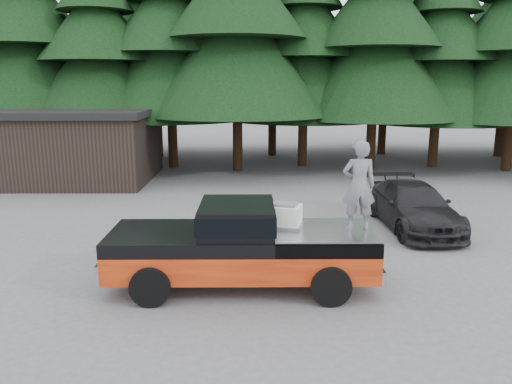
{
  "coord_description": "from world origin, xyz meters",
  "views": [
    {
      "loc": [
        -0.24,
        -11.12,
        4.52
      ],
      "look_at": [
        -0.16,
        0.0,
        2.05
      ],
      "focal_mm": 35.0,
      "sensor_mm": 36.0,
      "label": 1
    }
  ],
  "objects_px": {
    "pickup_truck": "(242,258)",
    "man_on_bed": "(359,186)",
    "utility_building": "(64,144)",
    "parked_car": "(413,206)",
    "air_compressor": "(285,216)"
  },
  "relations": [
    {
      "from": "pickup_truck",
      "to": "man_on_bed",
      "type": "distance_m",
      "value": 3.03
    },
    {
      "from": "utility_building",
      "to": "parked_car",
      "type": "bearing_deg",
      "value": -30.04
    },
    {
      "from": "air_compressor",
      "to": "parked_car",
      "type": "bearing_deg",
      "value": 61.28
    },
    {
      "from": "air_compressor",
      "to": "man_on_bed",
      "type": "height_order",
      "value": "man_on_bed"
    },
    {
      "from": "utility_building",
      "to": "pickup_truck",
      "type": "bearing_deg",
      "value": -55.89
    },
    {
      "from": "air_compressor",
      "to": "parked_car",
      "type": "distance_m",
      "value": 6.2
    },
    {
      "from": "pickup_truck",
      "to": "man_on_bed",
      "type": "bearing_deg",
      "value": -0.13
    },
    {
      "from": "pickup_truck",
      "to": "air_compressor",
      "type": "distance_m",
      "value": 1.34
    },
    {
      "from": "man_on_bed",
      "to": "parked_car",
      "type": "bearing_deg",
      "value": -119.5
    },
    {
      "from": "pickup_truck",
      "to": "parked_car",
      "type": "xyz_separation_m",
      "value": [
        5.28,
        4.59,
        0.03
      ]
    },
    {
      "from": "air_compressor",
      "to": "utility_building",
      "type": "distance_m",
      "value": 15.58
    },
    {
      "from": "pickup_truck",
      "to": "parked_car",
      "type": "bearing_deg",
      "value": 41.0
    },
    {
      "from": "parked_car",
      "to": "pickup_truck",
      "type": "bearing_deg",
      "value": -142.23
    },
    {
      "from": "man_on_bed",
      "to": "air_compressor",
      "type": "bearing_deg",
      "value": -6.97
    },
    {
      "from": "man_on_bed",
      "to": "utility_building",
      "type": "height_order",
      "value": "man_on_bed"
    }
  ]
}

